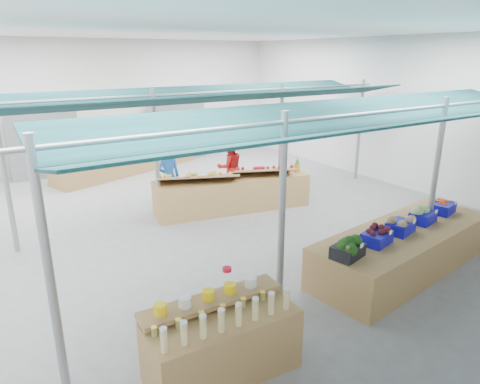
{
  "coord_description": "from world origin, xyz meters",
  "views": [
    {
      "loc": [
        -4.47,
        -8.32,
        3.68
      ],
      "look_at": [
        -0.14,
        -1.6,
        1.11
      ],
      "focal_mm": 32.0,
      "sensor_mm": 36.0,
      "label": 1
    }
  ],
  "objects_px": {
    "vendor_left": "(169,177)",
    "vendor_right": "(230,167)",
    "bottle_shelf": "(221,341)",
    "fruit_counter": "(233,194)",
    "veg_counter": "(404,249)"
  },
  "relations": [
    {
      "from": "bottle_shelf",
      "to": "fruit_counter",
      "type": "xyz_separation_m",
      "value": [
        3.15,
        4.79,
        -0.03
      ]
    },
    {
      "from": "bottle_shelf",
      "to": "fruit_counter",
      "type": "relative_size",
      "value": 0.48
    },
    {
      "from": "bottle_shelf",
      "to": "vendor_right",
      "type": "height_order",
      "value": "vendor_right"
    },
    {
      "from": "fruit_counter",
      "to": "veg_counter",
      "type": "bearing_deg",
      "value": -66.4
    },
    {
      "from": "veg_counter",
      "to": "vendor_right",
      "type": "distance_m",
      "value": 5.41
    },
    {
      "from": "bottle_shelf",
      "to": "veg_counter",
      "type": "distance_m",
      "value": 4.1
    },
    {
      "from": "vendor_left",
      "to": "vendor_right",
      "type": "distance_m",
      "value": 1.8
    },
    {
      "from": "fruit_counter",
      "to": "vendor_right",
      "type": "height_order",
      "value": "vendor_right"
    },
    {
      "from": "vendor_right",
      "to": "veg_counter",
      "type": "bearing_deg",
      "value": 104.89
    },
    {
      "from": "veg_counter",
      "to": "fruit_counter",
      "type": "xyz_separation_m",
      "value": [
        -0.92,
        4.29,
        0.03
      ]
    },
    {
      "from": "veg_counter",
      "to": "vendor_left",
      "type": "bearing_deg",
      "value": 104.64
    },
    {
      "from": "veg_counter",
      "to": "vendor_left",
      "type": "relative_size",
      "value": 2.56
    },
    {
      "from": "veg_counter",
      "to": "vendor_left",
      "type": "height_order",
      "value": "vendor_left"
    },
    {
      "from": "vendor_left",
      "to": "veg_counter",
      "type": "bearing_deg",
      "value": 122.97
    },
    {
      "from": "vendor_left",
      "to": "fruit_counter",
      "type": "bearing_deg",
      "value": 148.96
    }
  ]
}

